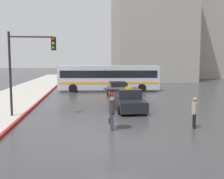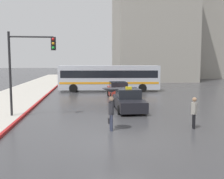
# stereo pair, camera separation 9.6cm
# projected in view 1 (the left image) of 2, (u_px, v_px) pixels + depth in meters

# --- Properties ---
(ground_plane) EXTENTS (300.00, 300.00, 0.00)m
(ground_plane) POSITION_uv_depth(u_px,v_px,m) (122.00, 141.00, 11.41)
(ground_plane) COLOR #38383A
(taxi) EXTENTS (1.91, 4.72, 1.70)m
(taxi) POSITION_uv_depth(u_px,v_px,m) (128.00, 100.00, 18.82)
(taxi) COLOR black
(taxi) RESTS_ON ground_plane
(sedan_red) EXTENTS (1.91, 4.76, 1.50)m
(sedan_red) POSITION_uv_depth(u_px,v_px,m) (118.00, 90.00, 25.57)
(sedan_red) COLOR #A52D23
(sedan_red) RESTS_ON ground_plane
(city_bus) EXTENTS (11.85, 3.34, 3.04)m
(city_bus) POSITION_uv_depth(u_px,v_px,m) (109.00, 77.00, 30.98)
(city_bus) COLOR #B2B7C1
(city_bus) RESTS_ON ground_plane
(pedestrian_with_umbrella) EXTENTS (0.94, 0.94, 2.14)m
(pedestrian_with_umbrella) POSITION_uv_depth(u_px,v_px,m) (112.00, 98.00, 13.01)
(pedestrian_with_umbrella) COLOR #2D3347
(pedestrian_with_umbrella) RESTS_ON ground_plane
(pedestrian_man) EXTENTS (0.37, 0.46, 1.63)m
(pedestrian_man) POSITION_uv_depth(u_px,v_px,m) (195.00, 110.00, 13.54)
(pedestrian_man) COLOR black
(pedestrian_man) RESTS_ON ground_plane
(traffic_light) EXTENTS (2.84, 0.38, 5.26)m
(traffic_light) POSITION_uv_depth(u_px,v_px,m) (29.00, 59.00, 15.91)
(traffic_light) COLOR black
(traffic_light) RESTS_ON ground_plane
(building_tower_near) EXTENTS (13.53, 12.83, 27.93)m
(building_tower_near) POSITION_uv_depth(u_px,v_px,m) (151.00, 5.00, 48.29)
(building_tower_near) COLOR gray
(building_tower_near) RESTS_ON ground_plane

